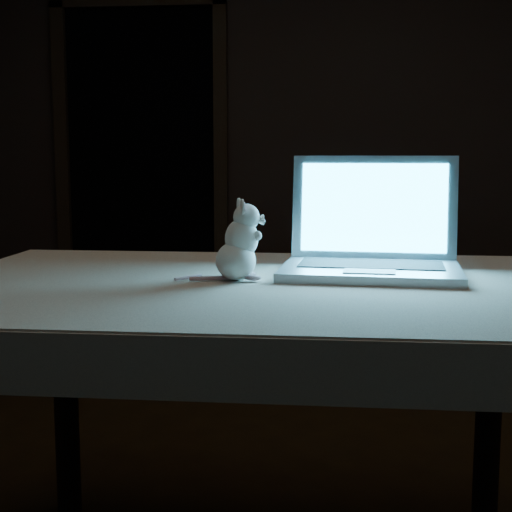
# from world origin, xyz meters

# --- Properties ---
(back_wall) EXTENTS (4.50, 0.04, 2.60)m
(back_wall) POSITION_xyz_m (0.00, 2.50, 1.30)
(back_wall) COLOR black
(back_wall) RESTS_ON ground
(doorway) EXTENTS (1.06, 0.36, 2.13)m
(doorway) POSITION_xyz_m (-1.10, 2.50, 1.06)
(doorway) COLOR black
(doorway) RESTS_ON back_wall
(table) EXTENTS (1.58, 1.02, 0.85)m
(table) POSITION_xyz_m (-0.13, -0.08, 0.42)
(table) COLOR black
(table) RESTS_ON floor
(tablecloth) EXTENTS (1.87, 1.41, 0.12)m
(tablecloth) POSITION_xyz_m (-0.17, -0.04, 0.79)
(tablecloth) COLOR beige
(tablecloth) RESTS_ON table
(laptop) EXTENTS (0.51, 0.46, 0.32)m
(laptop) POSITION_xyz_m (0.16, 0.05, 1.02)
(laptop) COLOR #BABABF
(laptop) RESTS_ON tablecloth
(plush_mouse) EXTENTS (0.16, 0.16, 0.21)m
(plush_mouse) POSITION_xyz_m (-0.20, -0.06, 0.96)
(plush_mouse) COLOR white
(plush_mouse) RESTS_ON tablecloth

